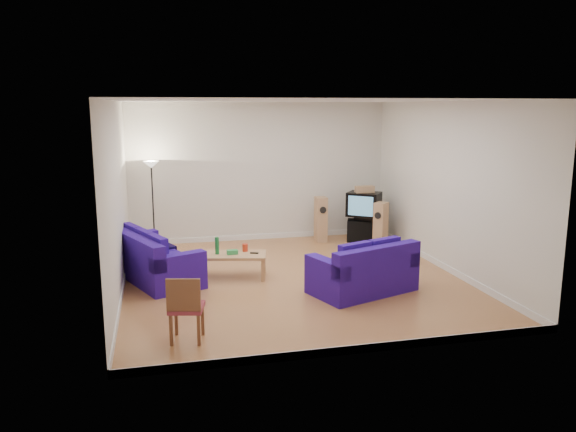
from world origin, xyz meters
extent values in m
cube|color=brown|center=(0.00, 0.00, 0.00)|extent=(6.00, 6.50, 0.01)
cube|color=white|center=(0.00, 0.00, 3.20)|extent=(6.00, 6.50, 0.01)
cube|color=silver|center=(0.00, 3.25, 1.60)|extent=(6.00, 0.01, 3.20)
cube|color=silver|center=(0.00, -3.25, 1.60)|extent=(6.00, 0.01, 3.20)
cube|color=silver|center=(-3.00, 0.00, 1.60)|extent=(0.01, 6.50, 3.20)
cube|color=silver|center=(3.00, 0.00, 1.60)|extent=(0.01, 6.50, 3.20)
cube|color=white|center=(0.00, 3.24, 0.06)|extent=(6.00, 0.02, 0.12)
cube|color=white|center=(0.00, -3.24, 0.06)|extent=(6.00, 0.02, 0.12)
cube|color=white|center=(-2.99, 0.00, 0.06)|extent=(0.02, 6.50, 0.12)
cube|color=white|center=(2.99, 0.00, 0.06)|extent=(0.02, 6.50, 0.12)
cube|color=navy|center=(-2.45, 0.64, 0.21)|extent=(1.77, 2.44, 0.43)
cube|color=navy|center=(-2.79, 0.50, 0.65)|extent=(1.09, 2.15, 0.44)
cube|color=navy|center=(-2.85, 1.57, 0.55)|extent=(0.98, 0.59, 0.24)
cube|color=navy|center=(-2.05, -0.28, 0.55)|extent=(0.98, 0.59, 0.24)
cube|color=black|center=(-2.31, 0.70, 0.53)|extent=(0.53, 0.53, 0.12)
cube|color=navy|center=(0.98, -0.94, 0.21)|extent=(1.95, 1.49, 0.43)
cube|color=navy|center=(1.10, -1.29, 0.64)|extent=(1.70, 0.79, 0.44)
cube|color=navy|center=(0.27, -1.19, 0.55)|extent=(0.53, 0.98, 0.24)
cube|color=navy|center=(1.69, -0.69, 0.55)|extent=(0.53, 0.98, 0.24)
cube|color=black|center=(0.93, -0.80, 0.53)|extent=(0.52, 0.52, 0.12)
cube|color=tan|center=(-1.05, 0.37, 0.42)|extent=(1.33, 0.87, 0.05)
cube|color=tan|center=(-1.65, 0.25, 0.20)|extent=(0.07, 0.07, 0.39)
cube|color=tan|center=(-1.54, 0.75, 0.20)|extent=(0.07, 0.07, 0.39)
cube|color=tan|center=(-0.56, 0.00, 0.20)|extent=(0.07, 0.07, 0.39)
cube|color=tan|center=(-0.45, 0.50, 0.20)|extent=(0.07, 0.07, 0.39)
cylinder|color=#197233|center=(-1.33, 0.42, 0.60)|extent=(0.08, 0.08, 0.32)
cube|color=green|center=(-1.06, 0.35, 0.48)|extent=(0.20, 0.12, 0.08)
cylinder|color=red|center=(-0.80, 0.50, 0.52)|extent=(0.11, 0.11, 0.14)
cube|color=black|center=(-0.66, 0.31, 0.45)|extent=(0.16, 0.10, 0.02)
cube|color=black|center=(2.34, 2.48, 0.25)|extent=(0.92, 0.72, 0.50)
cube|color=black|center=(2.37, 2.52, 0.55)|extent=(0.58, 0.57, 0.10)
cube|color=black|center=(2.29, 2.47, 0.88)|extent=(0.89, 0.86, 0.56)
cube|color=teal|center=(2.13, 2.25, 0.88)|extent=(0.47, 0.36, 0.45)
cube|color=tan|center=(2.29, 2.44, 1.23)|extent=(0.43, 0.18, 0.15)
cube|color=tan|center=(1.32, 2.69, 0.52)|extent=(0.24, 0.31, 1.05)
cylinder|color=black|center=(1.32, 2.53, 0.77)|extent=(0.15, 0.02, 0.15)
cube|color=tan|center=(2.45, 1.82, 0.51)|extent=(0.38, 0.38, 1.02)
cylinder|color=black|center=(2.33, 1.72, 0.75)|extent=(0.12, 0.13, 0.15)
cylinder|color=black|center=(-2.45, 2.70, 0.02)|extent=(0.25, 0.25, 0.03)
cylinder|color=black|center=(-2.45, 2.70, 0.94)|extent=(0.03, 0.03, 1.84)
cone|color=white|center=(-2.45, 2.70, 1.89)|extent=(0.34, 0.34, 0.15)
cube|color=brown|center=(-2.25, -2.46, 0.22)|extent=(0.05, 0.05, 0.44)
cube|color=brown|center=(-2.17, -2.10, 0.22)|extent=(0.05, 0.05, 0.44)
cube|color=brown|center=(-1.90, -2.54, 0.22)|extent=(0.05, 0.05, 0.44)
cube|color=brown|center=(-1.82, -2.18, 0.22)|extent=(0.05, 0.05, 0.44)
cube|color=maroon|center=(-2.04, -2.32, 0.46)|extent=(0.53, 0.53, 0.06)
cube|color=brown|center=(-2.08, -2.52, 0.71)|extent=(0.44, 0.14, 0.44)
camera|label=1|loc=(-2.35, -9.56, 3.11)|focal=35.00mm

